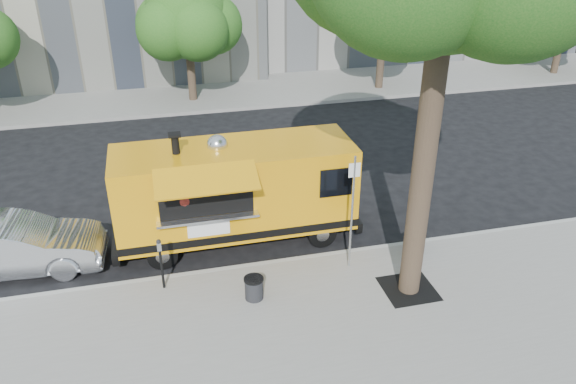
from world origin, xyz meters
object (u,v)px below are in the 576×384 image
(far_tree_b, at_px, (187,17))
(far_tree_c, at_px, (384,12))
(trash_bin_left, at_px, (254,287))
(sedan, at_px, (13,246))
(trash_bin_right, at_px, (416,242))
(parking_meter, at_px, (161,258))
(sign_post, at_px, (352,206))
(food_truck, at_px, (234,191))

(far_tree_b, distance_m, far_tree_c, 9.01)
(far_tree_c, bearing_deg, trash_bin_left, -121.56)
(sedan, xyz_separation_m, trash_bin_right, (9.96, -1.84, -0.26))
(far_tree_b, height_order, parking_meter, far_tree_b)
(far_tree_b, height_order, trash_bin_right, far_tree_b)
(parking_meter, bearing_deg, far_tree_b, 81.90)
(far_tree_b, relative_size, sign_post, 1.83)
(sign_post, height_order, trash_bin_right, sign_post)
(sedan, bearing_deg, far_tree_c, -47.03)
(sedan, distance_m, trash_bin_right, 10.14)
(food_truck, xyz_separation_m, sedan, (-5.56, -0.11, -0.80))
(far_tree_b, relative_size, far_tree_c, 1.06)
(sign_post, height_order, sedan, sign_post)
(far_tree_c, relative_size, trash_bin_right, 9.39)
(parking_meter, relative_size, sedan, 0.31)
(parking_meter, distance_m, trash_bin_left, 2.26)
(sign_post, distance_m, trash_bin_right, 2.36)
(far_tree_c, xyz_separation_m, parking_meter, (-11.00, -13.75, -2.74))
(trash_bin_left, bearing_deg, far_tree_b, 90.00)
(trash_bin_left, xyz_separation_m, trash_bin_right, (4.44, 0.87, 0.00))
(food_truck, height_order, trash_bin_right, food_truck)
(sedan, distance_m, trash_bin_left, 6.16)
(parking_meter, height_order, trash_bin_right, parking_meter)
(sign_post, distance_m, parking_meter, 4.64)
(food_truck, bearing_deg, trash_bin_left, -90.96)
(sedan, height_order, trash_bin_right, sedan)
(trash_bin_right, bearing_deg, far_tree_b, 107.51)
(parking_meter, height_order, trash_bin_left, parking_meter)
(sign_post, relative_size, trash_bin_left, 5.46)
(far_tree_b, bearing_deg, food_truck, -89.79)
(far_tree_c, relative_size, parking_meter, 3.90)
(sign_post, distance_m, trash_bin_left, 2.99)
(sedan, relative_size, trash_bin_left, 7.85)
(far_tree_b, xyz_separation_m, trash_bin_left, (-0.00, -14.95, -3.39))
(sedan, bearing_deg, trash_bin_left, -112.64)
(trash_bin_left, distance_m, trash_bin_right, 4.53)
(sign_post, relative_size, sedan, 0.70)
(parking_meter, bearing_deg, food_truck, 43.22)
(far_tree_b, distance_m, trash_bin_right, 15.15)
(far_tree_b, relative_size, trash_bin_right, 9.91)
(far_tree_b, xyz_separation_m, sign_post, (2.55, -14.25, -1.98))
(far_tree_c, relative_size, trash_bin_left, 9.49)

